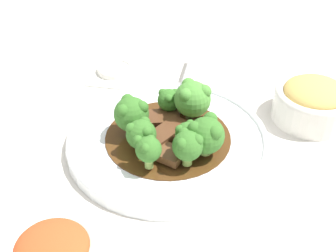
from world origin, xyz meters
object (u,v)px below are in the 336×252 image
object	(u,v)px
broccoli_floret_2	(169,100)
serving_spoon	(179,97)
main_plate	(168,140)
broccoli_floret_0	(141,134)
broccoli_floret_4	(193,98)
beef_strip_0	(164,152)
broccoli_floret_5	(145,148)
beef_strip_1	(200,132)
broccoli_floret_1	(131,113)
beef_strip_2	(156,119)
broccoli_floret_7	(188,145)
broccoli_floret_6	(206,135)
beef_strip_3	(165,134)
sauce_dish	(115,70)
broccoli_floret_3	(188,134)
side_bowl_appetizer	(314,101)

from	to	relation	value
broccoli_floret_2	serving_spoon	size ratio (longest dim) A/B	0.21
main_plate	serving_spoon	size ratio (longest dim) A/B	1.41
broccoli_floret_0	broccoli_floret_4	size ratio (longest dim) A/B	0.72
beef_strip_0	broccoli_floret_5	xyz separation A→B (m)	(-0.03, 0.01, 0.02)
beef_strip_1	broccoli_floret_5	world-z (taller)	broccoli_floret_5
broccoli_floret_1	serving_spoon	size ratio (longest dim) A/B	0.27
beef_strip_2	serving_spoon	bearing A→B (deg)	-11.03
broccoli_floret_4	broccoli_floret_7	distance (m)	0.09
broccoli_floret_4	broccoli_floret_7	bearing A→B (deg)	-165.94
broccoli_floret_6	beef_strip_3	bearing A→B (deg)	79.60
broccoli_floret_2	serving_spoon	distance (m)	0.04
broccoli_floret_2	beef_strip_0	bearing A→B (deg)	-163.89
main_plate	broccoli_floret_5	world-z (taller)	broccoli_floret_5
main_plate	beef_strip_3	bearing A→B (deg)	172.41
serving_spoon	sauce_dish	bearing A→B (deg)	63.79
beef_strip_0	broccoli_floret_2	world-z (taller)	broccoli_floret_2
broccoli_floret_4	serving_spoon	size ratio (longest dim) A/B	0.31
broccoli_floret_1	main_plate	bearing A→B (deg)	-77.55
beef_strip_1	sauce_dish	size ratio (longest dim) A/B	1.00
beef_strip_0	broccoli_floret_3	distance (m)	0.04
main_plate	broccoli_floret_2	world-z (taller)	broccoli_floret_2
beef_strip_1	broccoli_floret_6	xyz separation A→B (m)	(-0.03, -0.02, 0.02)
beef_strip_3	broccoli_floret_6	bearing A→B (deg)	-100.40
beef_strip_2	broccoli_floret_3	size ratio (longest dim) A/B	1.85
main_plate	beef_strip_0	size ratio (longest dim) A/B	4.75
beef_strip_3	beef_strip_2	bearing A→B (deg)	41.64
beef_strip_2	serving_spoon	size ratio (longest dim) A/B	0.38
broccoli_floret_0	broccoli_floret_4	world-z (taller)	broccoli_floret_4
broccoli_floret_5	broccoli_floret_7	distance (m)	0.05
broccoli_floret_3	broccoli_floret_1	bearing A→B (deg)	83.86
beef_strip_2	sauce_dish	bearing A→B (deg)	43.76
broccoli_floret_3	broccoli_floret_7	distance (m)	0.03
beef_strip_2	sauce_dish	distance (m)	0.18
broccoli_floret_4	serving_spoon	distance (m)	0.06
main_plate	broccoli_floret_2	xyz separation A→B (m)	(0.05, 0.02, 0.03)
broccoli_floret_5	beef_strip_0	bearing A→B (deg)	-26.93
main_plate	beef_strip_0	xyz separation A→B (m)	(-0.04, -0.01, 0.01)
broccoli_floret_3	side_bowl_appetizer	world-z (taller)	same
beef_strip_3	broccoli_floret_0	distance (m)	0.04
beef_strip_2	broccoli_floret_5	xyz separation A→B (m)	(-0.09, -0.02, 0.02)
beef_strip_3	broccoli_floret_3	world-z (taller)	broccoli_floret_3
beef_strip_3	sauce_dish	world-z (taller)	beef_strip_3
broccoli_floret_0	broccoli_floret_2	world-z (taller)	broccoli_floret_0
broccoli_floret_7	serving_spoon	distance (m)	0.14
broccoli_floret_0	sauce_dish	bearing A→B (deg)	34.15
broccoli_floret_0	broccoli_floret_3	world-z (taller)	broccoli_floret_0
beef_strip_2	broccoli_floret_0	world-z (taller)	broccoli_floret_0
beef_strip_2	beef_strip_3	world-z (taller)	beef_strip_3
broccoli_floret_2	broccoli_floret_3	size ratio (longest dim) A/B	0.99
broccoli_floret_2	side_bowl_appetizer	distance (m)	0.21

